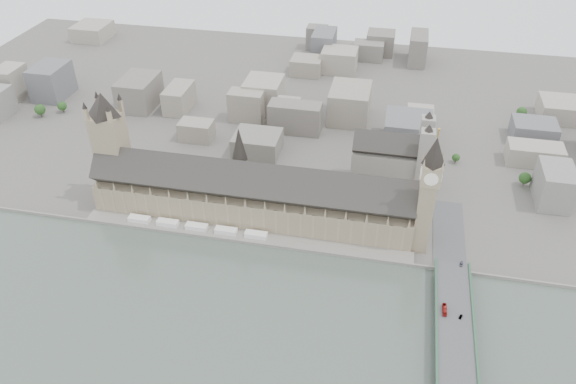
% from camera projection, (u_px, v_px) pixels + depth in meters
% --- Properties ---
extents(ground, '(900.00, 900.00, 0.00)m').
position_uv_depth(ground, '(246.00, 231.00, 458.58)').
color(ground, '#595651').
rests_on(ground, ground).
extents(embankment_wall, '(600.00, 1.50, 3.00)m').
position_uv_depth(embankment_wall, '(241.00, 242.00, 445.75)').
color(embankment_wall, gray).
rests_on(embankment_wall, ground).
extents(river_terrace, '(270.00, 15.00, 2.00)m').
position_uv_depth(river_terrace, '(244.00, 236.00, 452.02)').
color(river_terrace, gray).
rests_on(river_terrace, ground).
extents(terrace_tents, '(118.00, 7.00, 4.00)m').
position_uv_depth(terrace_tents, '(197.00, 227.00, 457.32)').
color(terrace_tents, white).
rests_on(terrace_tents, river_terrace).
extents(palace_of_westminster, '(265.00, 40.73, 55.44)m').
position_uv_depth(palace_of_westminster, '(251.00, 195.00, 461.12)').
color(palace_of_westminster, gray).
rests_on(palace_of_westminster, ground).
extents(elizabeth_tower, '(17.00, 17.00, 107.50)m').
position_uv_depth(elizabeth_tower, '(429.00, 188.00, 408.34)').
color(elizabeth_tower, gray).
rests_on(elizabeth_tower, ground).
extents(victoria_tower, '(30.00, 30.00, 100.00)m').
position_uv_depth(victoria_tower, '(110.00, 142.00, 467.55)').
color(victoria_tower, gray).
rests_on(victoria_tower, ground).
extents(central_tower, '(13.00, 13.00, 48.00)m').
position_uv_depth(central_tower, '(240.00, 153.00, 447.37)').
color(central_tower, gray).
rests_on(central_tower, ground).
extents(westminster_bridge, '(25.00, 325.00, 10.25)m').
position_uv_depth(westminster_bridge, '(454.00, 343.00, 358.92)').
color(westminster_bridge, '#474749').
rests_on(westminster_bridge, ground).
extents(westminster_abbey, '(68.00, 36.00, 64.00)m').
position_uv_depth(westminster_abbey, '(393.00, 160.00, 501.36)').
color(westminster_abbey, gray).
rests_on(westminster_abbey, ground).
extents(city_skyline_inland, '(720.00, 360.00, 38.00)m').
position_uv_depth(city_skyline_inland, '(302.00, 85.00, 642.92)').
color(city_skyline_inland, gray).
rests_on(city_skyline_inland, ground).
extents(park_trees, '(110.00, 30.00, 15.00)m').
position_uv_depth(park_trees, '(253.00, 182.00, 503.73)').
color(park_trees, '#204017').
rests_on(park_trees, ground).
extents(red_bus_north, '(2.63, 10.69, 2.97)m').
position_uv_depth(red_bus_north, '(445.00, 310.00, 373.55)').
color(red_bus_north, '#9D1712').
rests_on(red_bus_north, westminster_bridge).
extents(car_silver, '(2.86, 4.29, 1.34)m').
position_uv_depth(car_silver, '(461.00, 317.00, 369.56)').
color(car_silver, gray).
rests_on(car_silver, westminster_bridge).
extents(car_approach, '(2.65, 5.22, 1.45)m').
position_uv_depth(car_approach, '(461.00, 264.00, 410.80)').
color(car_approach, gray).
rests_on(car_approach, westminster_bridge).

